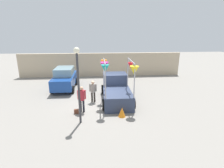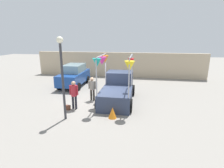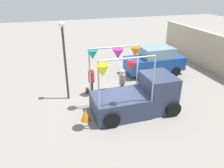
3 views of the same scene
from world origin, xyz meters
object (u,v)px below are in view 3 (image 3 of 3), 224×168
(vendor_truck, at_px, (139,95))
(person_vendor, at_px, (122,81))
(handbag, at_px, (87,90))
(folded_kite_bundle_tangerine, at_px, (85,115))
(person_customer, at_px, (91,78))
(street_lamp, at_px, (64,51))
(parked_car, at_px, (155,61))

(vendor_truck, relative_size, person_vendor, 2.58)
(person_vendor, distance_m, handbag, 2.20)
(person_vendor, relative_size, handbag, 5.71)
(vendor_truck, height_order, person_vendor, vendor_truck)
(handbag, xyz_separation_m, folded_kite_bundle_tangerine, (2.78, -0.64, 0.16))
(person_customer, xyz_separation_m, folded_kite_bundle_tangerine, (2.43, -0.84, -0.73))
(person_customer, height_order, folded_kite_bundle_tangerine, person_customer)
(handbag, distance_m, folded_kite_bundle_tangerine, 2.86)
(person_customer, xyz_separation_m, street_lamp, (0.01, -1.33, 1.68))
(vendor_truck, distance_m, person_customer, 3.00)
(street_lamp, distance_m, folded_kite_bundle_tangerine, 3.45)
(parked_car, distance_m, handbag, 5.39)
(person_customer, relative_size, street_lamp, 0.41)
(parked_car, relative_size, street_lamp, 0.95)
(parked_car, distance_m, street_lamp, 6.76)
(vendor_truck, height_order, person_customer, vendor_truck)
(parked_car, height_order, person_vendor, parked_car)
(vendor_truck, distance_m, person_vendor, 1.71)
(vendor_truck, xyz_separation_m, street_lamp, (-2.33, -3.20, 1.85))
(vendor_truck, bearing_deg, person_customer, -141.34)
(parked_car, xyz_separation_m, handbag, (1.57, -5.10, -0.80))
(parked_car, distance_m, person_customer, 5.26)
(vendor_truck, bearing_deg, parked_car, 144.58)
(person_customer, bearing_deg, vendor_truck, 38.66)
(street_lamp, bearing_deg, parked_car, 107.22)
(vendor_truck, relative_size, handbag, 14.71)
(street_lamp, bearing_deg, folded_kite_bundle_tangerine, 11.45)
(folded_kite_bundle_tangerine, bearing_deg, person_vendor, 126.15)
(person_customer, xyz_separation_m, handbag, (-0.35, -0.20, -0.89))
(street_lamp, bearing_deg, person_vendor, 77.43)
(person_vendor, height_order, folded_kite_bundle_tangerine, person_vendor)
(person_customer, height_order, person_vendor, person_customer)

